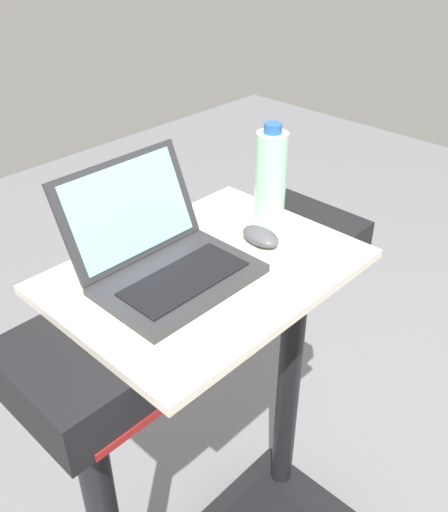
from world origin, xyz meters
TOP-DOWN VIEW (x-y plane):
  - desk_board at (0.00, 0.70)m, footprint 0.64×0.47m
  - laptop at (-0.08, 0.75)m, footprint 0.32×0.30m
  - computer_mouse at (0.15, 0.68)m, footprint 0.07×0.11m
  - water_bottle at (0.26, 0.74)m, footprint 0.07×0.07m

SIDE VIEW (x-z plane):
  - desk_board at x=0.00m, z-range 1.17..1.19m
  - computer_mouse at x=0.15m, z-range 1.19..1.22m
  - laptop at x=-0.08m, z-range 1.13..1.34m
  - water_bottle at x=0.26m, z-range 1.18..1.42m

